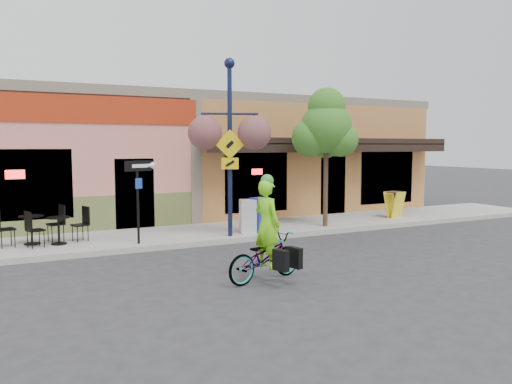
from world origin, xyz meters
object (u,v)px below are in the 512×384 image
building (185,157)px  newspaper_box_blue (260,215)px  cyclist_rider (267,237)px  bicycle (265,257)px  street_tree (326,157)px  newspaper_box_grey (248,216)px  lamp_post (230,148)px  one_way_sign (138,202)px

building → newspaper_box_blue: bearing=-89.0°
building → cyclist_rider: bearing=-100.1°
building → bicycle: size_ratio=9.95×
bicycle → street_tree: bearing=-60.0°
newspaper_box_grey → building: bearing=102.9°
lamp_post → street_tree: lamp_post is taller
street_tree → cyclist_rider: bearing=-135.3°
bicycle → one_way_sign: (-1.54, 4.13, 0.75)m
building → street_tree: size_ratio=4.14×
building → cyclist_rider: building is taller
cyclist_rider → newspaper_box_blue: cyclist_rider is taller
cyclist_rider → one_way_sign: size_ratio=0.82×
newspaper_box_grey → street_tree: bearing=15.7°
building → one_way_sign: 7.55m
newspaper_box_blue → street_tree: (2.37, 0.07, 1.68)m
lamp_post → building: bearing=104.4°
newspaper_box_blue → street_tree: bearing=-13.9°
cyclist_rider → one_way_sign: bearing=6.7°
bicycle → lamp_post: bearing=-28.6°
one_way_sign → newspaper_box_blue: bearing=-20.3°
lamp_post → newspaper_box_blue: lamp_post is taller
one_way_sign → newspaper_box_grey: (3.24, 0.18, -0.59)m
newspaper_box_blue → street_tree: 2.91m
building → one_way_sign: building is taller
street_tree → one_way_sign: bearing=-178.0°
cyclist_rider → lamp_post: bearing=-27.9°
cyclist_rider → newspaper_box_blue: size_ratio=1.73×
lamp_post → newspaper_box_grey: 2.11m
bicycle → newspaper_box_grey: newspaper_box_grey is taller
building → lamp_post: bearing=-97.9°
street_tree → lamp_post: bearing=-175.7°
bicycle → newspaper_box_blue: bearing=-40.2°
bicycle → newspaper_box_grey: 4.64m
street_tree → newspaper_box_grey: bearing=-179.5°
building → newspaper_box_blue: size_ratio=17.80×
one_way_sign → cyclist_rider: bearing=-91.4°
cyclist_rider → one_way_sign: one_way_sign is taller
bicycle → newspaper_box_blue: newspaper_box_blue is taller
bicycle → cyclist_rider: (0.05, 0.00, 0.41)m
lamp_post → cyclist_rider: bearing=-81.3°
building → street_tree: (2.48, -6.40, 0.10)m
building → street_tree: street_tree is taller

